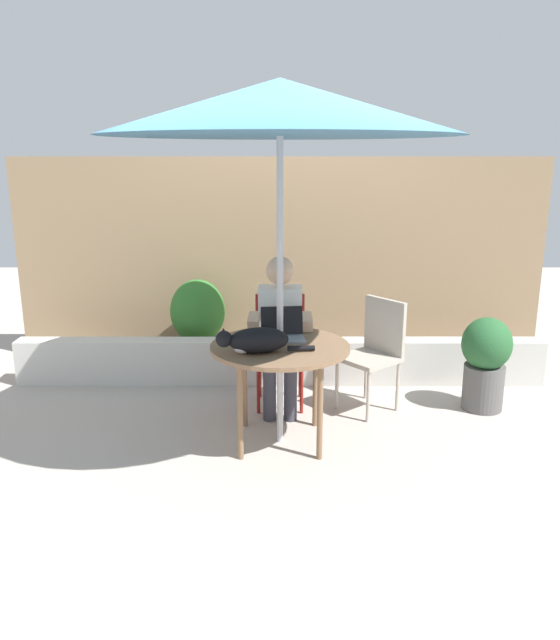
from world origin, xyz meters
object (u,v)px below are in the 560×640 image
object	(u,v)px
cat	(255,341)
patio_umbrella	(280,107)
patio_table	(280,354)
laptop	(283,329)
chair_empty	(376,346)
potted_plant_by_chair	(198,320)
chair_occupied	(280,341)
person_seated	(280,326)
potted_plant_near_fence	(485,360)

from	to	relation	value
cat	patio_umbrella	bearing A→B (deg)	46.73
patio_table	laptop	size ratio (longest dim) A/B	2.98
patio_umbrella	chair_empty	distance (m)	2.01
potted_plant_by_chair	cat	bearing A→B (deg)	-71.17
patio_umbrella	potted_plant_by_chair	distance (m)	2.56
chair_occupied	person_seated	bearing A→B (deg)	-90.00
chair_empty	laptop	xyz separation A→B (m)	(-0.74, -0.46, 0.26)
potted_plant_by_chair	person_seated	bearing A→B (deg)	-52.88
patio_umbrella	chair_empty	world-z (taller)	patio_umbrella
patio_table	patio_umbrella	bearing A→B (deg)	0.00
patio_table	person_seated	size ratio (longest dim) A/B	0.78
patio_umbrella	laptop	xyz separation A→B (m)	(0.02, 0.17, -1.49)
laptop	chair_empty	bearing A→B (deg)	31.57
person_seated	laptop	distance (m)	0.44
laptop	potted_plant_near_fence	world-z (taller)	laptop
chair_occupied	potted_plant_by_chair	xyz separation A→B (m)	(-0.78, 0.87, -0.06)
patio_umbrella	cat	distance (m)	1.49
patio_table	potted_plant_near_fence	distance (m)	1.75
chair_occupied	potted_plant_near_fence	size ratio (longest dim) A/B	1.17
patio_table	potted_plant_near_fence	world-z (taller)	potted_plant_near_fence
patio_table	person_seated	distance (m)	0.60
laptop	chair_occupied	bearing A→B (deg)	91.76
chair_occupied	potted_plant_by_chair	bearing A→B (deg)	131.77
chair_empty	potted_plant_by_chair	bearing A→B (deg)	146.93
person_seated	potted_plant_near_fence	xyz separation A→B (m)	(1.63, -0.00, -0.28)
person_seated	potted_plant_by_chair	distance (m)	1.31
chair_empty	potted_plant_near_fence	xyz separation A→B (m)	(0.87, -0.03, -0.11)
chair_occupied	person_seated	distance (m)	0.23
patio_umbrella	chair_occupied	xyz separation A→B (m)	(0.00, 0.75, -1.75)
person_seated	potted_plant_by_chair	size ratio (longest dim) A/B	1.44
patio_umbrella	laptop	bearing A→B (deg)	83.82
chair_occupied	laptop	world-z (taller)	laptop
laptop	potted_plant_by_chair	distance (m)	1.70
patio_table	person_seated	bearing A→B (deg)	90.00
patio_umbrella	potted_plant_near_fence	bearing A→B (deg)	20.00
laptop	potted_plant_by_chair	size ratio (longest dim) A/B	0.38
chair_occupied	potted_plant_by_chair	world-z (taller)	chair_occupied
patio_umbrella	person_seated	size ratio (longest dim) A/B	1.99
person_seated	cat	distance (m)	0.80
laptop	cat	world-z (taller)	laptop
person_seated	laptop	bearing A→B (deg)	-87.59
potted_plant_by_chair	patio_umbrella	bearing A→B (deg)	-64.38
patio_table	chair_occupied	distance (m)	0.77
person_seated	chair_empty	bearing A→B (deg)	2.06
laptop	potted_plant_near_fence	distance (m)	1.71
cat	chair_empty	bearing A→B (deg)	40.78
patio_table	chair_occupied	xyz separation A→B (m)	(0.00, 0.75, -0.14)
patio_table	patio_umbrella	distance (m)	1.61
patio_umbrella	person_seated	bearing A→B (deg)	90.00
chair_occupied	potted_plant_near_fence	bearing A→B (deg)	-5.61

